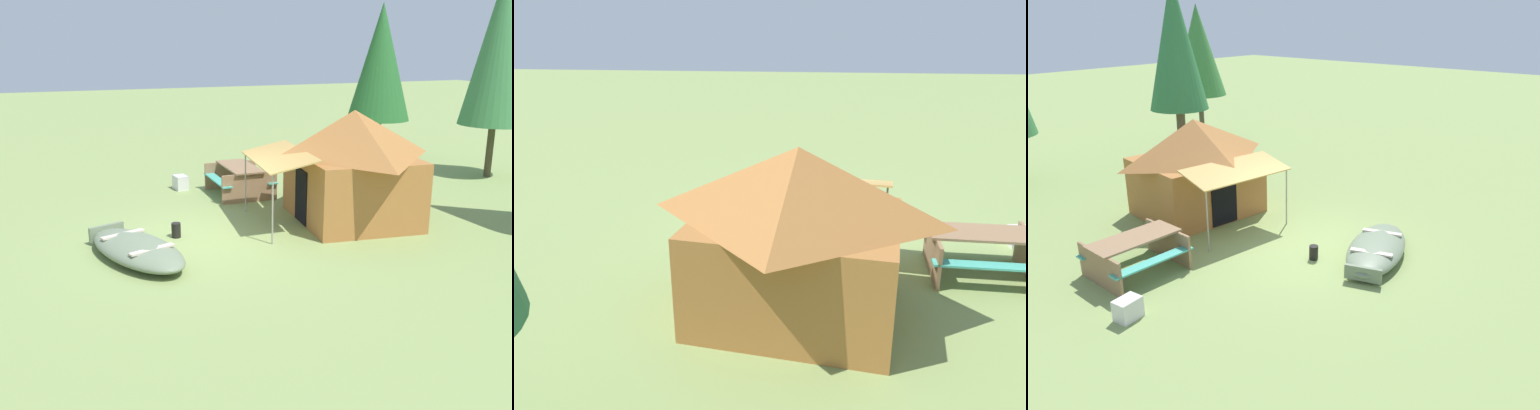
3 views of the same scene
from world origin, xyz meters
TOP-DOWN VIEW (x-y plane):
  - ground_plane at (0.00, 0.00)m, footprint 80.00×80.00m
  - beached_rowboat at (0.60, -1.49)m, footprint 3.05×2.03m
  - canvas_cabin_tent at (-0.18, 3.60)m, footprint 3.38×3.94m
  - picnic_table at (-3.26, 1.96)m, footprint 1.85×1.53m
  - cooler_box at (-4.38, 0.59)m, footprint 0.49×0.39m
  - fuel_can at (-0.39, -0.49)m, footprint 0.27×0.27m

SIDE VIEW (x-z plane):
  - ground_plane at x=0.00m, z-range 0.00..0.00m
  - fuel_can at x=-0.39m, z-range 0.00..0.32m
  - cooler_box at x=-4.38m, z-range 0.00..0.40m
  - beached_rowboat at x=0.60m, z-range 0.01..0.41m
  - picnic_table at x=-3.26m, z-range 0.10..0.89m
  - canvas_cabin_tent at x=-0.18m, z-range 0.05..2.60m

